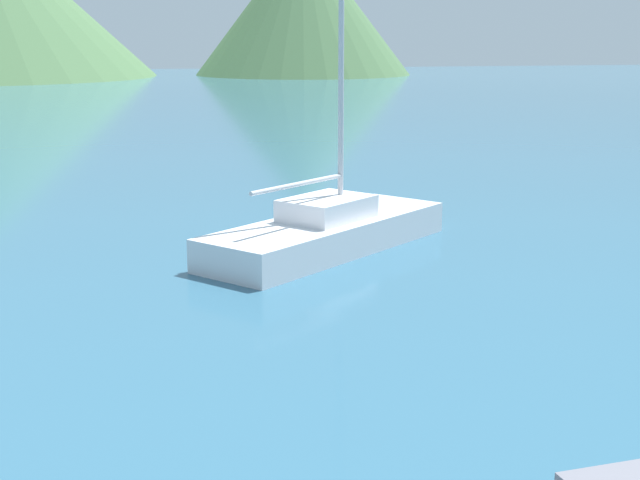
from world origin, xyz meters
name	(u,v)px	position (x,y,z in m)	size (l,w,h in m)	color
sailboat_inner	(327,229)	(1.65, 18.03, 0.47)	(6.24, 5.59, 8.65)	silver
hill_central	(303,4)	(18.20, 100.63, 7.77)	(24.31, 24.31, 15.54)	#476B42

